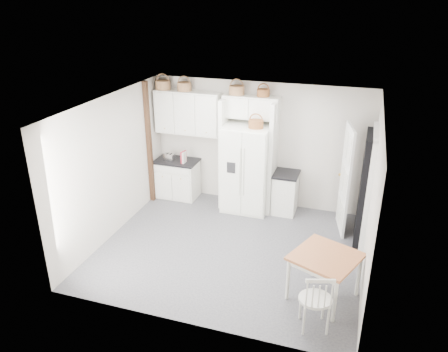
% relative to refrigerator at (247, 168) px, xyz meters
% --- Properties ---
extents(floor, '(4.50, 4.50, 0.00)m').
position_rel_refrigerator_xyz_m(floor, '(0.15, -1.60, -0.90)').
color(floor, '#36353D').
rests_on(floor, ground).
extents(ceiling, '(4.50, 4.50, 0.00)m').
position_rel_refrigerator_xyz_m(ceiling, '(0.15, -1.60, 1.70)').
color(ceiling, white).
rests_on(ceiling, wall_back).
extents(wall_back, '(4.50, 0.00, 4.50)m').
position_rel_refrigerator_xyz_m(wall_back, '(0.15, 0.40, 0.40)').
color(wall_back, beige).
rests_on(wall_back, floor).
extents(wall_left, '(0.00, 4.00, 4.00)m').
position_rel_refrigerator_xyz_m(wall_left, '(-2.10, -1.60, 0.40)').
color(wall_left, beige).
rests_on(wall_left, floor).
extents(wall_right, '(0.00, 4.00, 4.00)m').
position_rel_refrigerator_xyz_m(wall_right, '(2.40, -1.60, 0.40)').
color(wall_right, beige).
rests_on(wall_right, floor).
extents(refrigerator, '(0.93, 0.75, 1.81)m').
position_rel_refrigerator_xyz_m(refrigerator, '(0.00, 0.00, 0.00)').
color(refrigerator, white).
rests_on(refrigerator, floor).
extents(base_cab_left, '(0.88, 0.56, 0.82)m').
position_rel_refrigerator_xyz_m(base_cab_left, '(-1.60, 0.10, -0.49)').
color(base_cab_left, silver).
rests_on(base_cab_left, floor).
extents(base_cab_right, '(0.47, 0.56, 0.82)m').
position_rel_refrigerator_xyz_m(base_cab_right, '(0.79, 0.10, -0.49)').
color(base_cab_right, silver).
rests_on(base_cab_right, floor).
extents(dining_table, '(1.14, 1.14, 0.73)m').
position_rel_refrigerator_xyz_m(dining_table, '(1.85, -2.44, -0.54)').
color(dining_table, '#A1552B').
rests_on(dining_table, floor).
extents(windsor_chair, '(0.55, 0.52, 0.92)m').
position_rel_refrigerator_xyz_m(windsor_chair, '(1.80, -3.12, -0.44)').
color(windsor_chair, silver).
rests_on(windsor_chair, floor).
extents(counter_left, '(0.92, 0.59, 0.04)m').
position_rel_refrigerator_xyz_m(counter_left, '(-1.60, 0.10, -0.07)').
color(counter_left, black).
rests_on(counter_left, base_cab_left).
extents(counter_right, '(0.50, 0.60, 0.04)m').
position_rel_refrigerator_xyz_m(counter_right, '(0.79, 0.10, -0.06)').
color(counter_right, black).
rests_on(counter_right, base_cab_right).
extents(toaster, '(0.24, 0.15, 0.16)m').
position_rel_refrigerator_xyz_m(toaster, '(-1.74, 0.03, 0.03)').
color(toaster, silver).
rests_on(toaster, counter_left).
extents(cookbook_red, '(0.08, 0.17, 0.26)m').
position_rel_refrigerator_xyz_m(cookbook_red, '(-1.40, 0.02, 0.08)').
color(cookbook_red, '#A31E2F').
rests_on(cookbook_red, counter_left).
extents(cookbook_cream, '(0.04, 0.17, 0.25)m').
position_rel_refrigerator_xyz_m(cookbook_cream, '(-1.38, 0.02, 0.08)').
color(cookbook_cream, beige).
rests_on(cookbook_cream, counter_left).
extents(basket_upper_a, '(0.32, 0.32, 0.18)m').
position_rel_refrigerator_xyz_m(basket_upper_a, '(-1.89, 0.23, 1.54)').
color(basket_upper_a, brown).
rests_on(basket_upper_a, upper_cabinet).
extents(basket_upper_b, '(0.29, 0.29, 0.17)m').
position_rel_refrigerator_xyz_m(basket_upper_b, '(-1.41, 0.23, 1.53)').
color(basket_upper_b, brown).
rests_on(basket_upper_b, upper_cabinet).
extents(basket_bridge_a, '(0.31, 0.31, 0.17)m').
position_rel_refrigerator_xyz_m(basket_bridge_a, '(-0.30, 0.23, 1.53)').
color(basket_bridge_a, brown).
rests_on(basket_bridge_a, bridge_cabinet).
extents(basket_bridge_b, '(0.25, 0.25, 0.14)m').
position_rel_refrigerator_xyz_m(basket_bridge_b, '(0.23, 0.23, 1.52)').
color(basket_bridge_b, brown).
rests_on(basket_bridge_b, bridge_cabinet).
extents(basket_fridge_b, '(0.29, 0.29, 0.16)m').
position_rel_refrigerator_xyz_m(basket_fridge_b, '(0.19, -0.10, 0.98)').
color(basket_fridge_b, brown).
rests_on(basket_fridge_b, refrigerator).
extents(upper_cabinet, '(1.40, 0.34, 0.90)m').
position_rel_refrigerator_xyz_m(upper_cabinet, '(-1.35, 0.23, 1.00)').
color(upper_cabinet, silver).
rests_on(upper_cabinet, wall_back).
extents(bridge_cabinet, '(1.12, 0.34, 0.45)m').
position_rel_refrigerator_xyz_m(bridge_cabinet, '(-0.00, 0.23, 1.22)').
color(bridge_cabinet, silver).
rests_on(bridge_cabinet, wall_back).
extents(fridge_panel_left, '(0.08, 0.60, 2.30)m').
position_rel_refrigerator_xyz_m(fridge_panel_left, '(-0.51, 0.10, 0.25)').
color(fridge_panel_left, silver).
rests_on(fridge_panel_left, floor).
extents(fridge_panel_right, '(0.08, 0.60, 2.30)m').
position_rel_refrigerator_xyz_m(fridge_panel_right, '(0.51, 0.10, 0.25)').
color(fridge_panel_right, silver).
rests_on(fridge_panel_right, floor).
extents(trim_post, '(0.09, 0.09, 2.60)m').
position_rel_refrigerator_xyz_m(trim_post, '(-2.05, -0.25, 0.40)').
color(trim_post, '#311C10').
rests_on(trim_post, floor).
extents(doorway_void, '(0.18, 0.85, 2.05)m').
position_rel_refrigerator_xyz_m(doorway_void, '(2.31, -0.60, 0.12)').
color(doorway_void, black).
rests_on(doorway_void, floor).
extents(door_slab, '(0.21, 0.79, 2.05)m').
position_rel_refrigerator_xyz_m(door_slab, '(1.95, -0.27, 0.12)').
color(door_slab, white).
rests_on(door_slab, floor).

